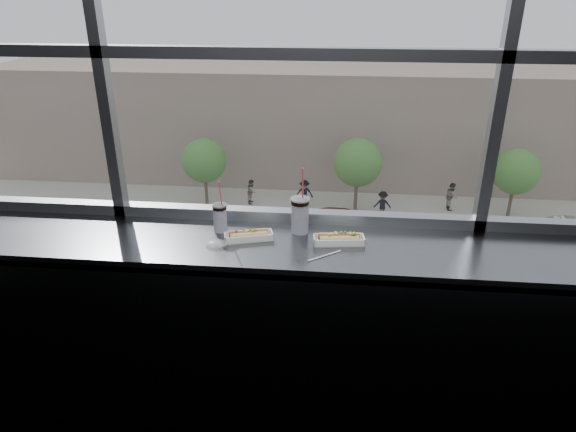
# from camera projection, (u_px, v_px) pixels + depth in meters

# --- Properties ---
(wall_back_lower) EXTENTS (6.00, 0.00, 6.00)m
(wall_back_lower) POSITION_uv_depth(u_px,v_px,m) (294.00, 303.00, 3.10)
(wall_back_lower) COLOR black
(wall_back_lower) RESTS_ON ground
(counter) EXTENTS (6.00, 0.55, 0.06)m
(counter) POSITION_uv_depth(u_px,v_px,m) (290.00, 248.00, 2.64)
(counter) COLOR slate
(counter) RESTS_ON ground
(counter_fascia) EXTENTS (6.00, 0.04, 1.04)m
(counter_fascia) POSITION_uv_depth(u_px,v_px,m) (285.00, 361.00, 2.62)
(counter_fascia) COLOR slate
(counter_fascia) RESTS_ON ground
(hotdog_tray_left) EXTENTS (0.26, 0.15, 0.06)m
(hotdog_tray_left) POSITION_uv_depth(u_px,v_px,m) (249.00, 235.00, 2.65)
(hotdog_tray_left) COLOR white
(hotdog_tray_left) RESTS_ON counter
(hotdog_tray_right) EXTENTS (0.27, 0.12, 0.06)m
(hotdog_tray_right) POSITION_uv_depth(u_px,v_px,m) (339.00, 239.00, 2.61)
(hotdog_tray_right) COLOR white
(hotdog_tray_right) RESTS_ON counter
(soda_cup_left) EXTENTS (0.08, 0.08, 0.29)m
(soda_cup_left) POSITION_uv_depth(u_px,v_px,m) (220.00, 216.00, 2.72)
(soda_cup_left) COLOR white
(soda_cup_left) RESTS_ON counter
(soda_cup_right) EXTENTS (0.10, 0.10, 0.37)m
(soda_cup_right) POSITION_uv_depth(u_px,v_px,m) (300.00, 213.00, 2.70)
(soda_cup_right) COLOR white
(soda_cup_right) RESTS_ON counter
(loose_straw) EXTENTS (0.16, 0.12, 0.01)m
(loose_straw) POSITION_uv_depth(u_px,v_px,m) (325.00, 256.00, 2.49)
(loose_straw) COLOR white
(loose_straw) RESTS_ON counter
(wrapper) EXTENTS (0.11, 0.08, 0.03)m
(wrapper) POSITION_uv_depth(u_px,v_px,m) (217.00, 243.00, 2.59)
(wrapper) COLOR silver
(wrapper) RESTS_ON counter
(plaza_ground) EXTENTS (120.00, 120.00, 0.00)m
(plaza_ground) POSITION_uv_depth(u_px,v_px,m) (336.00, 142.00, 47.29)
(plaza_ground) COLOR #B0AC9A
(plaza_ground) RESTS_ON ground
(street_asphalt) EXTENTS (80.00, 10.00, 0.06)m
(street_asphalt) POSITION_uv_depth(u_px,v_px,m) (329.00, 272.00, 25.98)
(street_asphalt) COLOR black
(street_asphalt) RESTS_ON plaza_ground
(far_sidewalk) EXTENTS (80.00, 6.00, 0.04)m
(far_sidewalk) POSITION_uv_depth(u_px,v_px,m) (332.00, 209.00, 33.24)
(far_sidewalk) COLOR #B0AC9A
(far_sidewalk) RESTS_ON plaza_ground
(far_building) EXTENTS (50.00, 14.00, 8.00)m
(far_building) POSITION_uv_depth(u_px,v_px,m) (337.00, 113.00, 40.66)
(far_building) COLOR gray
(far_building) RESTS_ON plaza_ground
(car_near_c) EXTENTS (2.81, 6.62, 2.20)m
(car_near_c) POSITION_uv_depth(u_px,v_px,m) (349.00, 298.00, 21.80)
(car_near_c) COLOR #B11117
(car_near_c) RESTS_ON street_asphalt
(car_far_b) EXTENTS (2.68, 6.36, 2.12)m
(car_far_b) POSITION_uv_depth(u_px,v_px,m) (345.00, 220.00, 29.09)
(car_far_b) COLOR #98341D
(car_far_b) RESTS_ON street_asphalt
(car_near_d) EXTENTS (3.59, 7.15, 2.29)m
(car_near_d) POSITION_uv_depth(u_px,v_px,m) (472.00, 303.00, 21.31)
(car_near_d) COLOR silver
(car_near_d) RESTS_ON street_asphalt
(car_far_a) EXTENTS (2.62, 5.65, 1.84)m
(car_far_a) POSITION_uv_depth(u_px,v_px,m) (129.00, 213.00, 30.31)
(car_far_a) COLOR #2B2A2A
(car_far_a) RESTS_ON street_asphalt
(car_near_b) EXTENTS (2.73, 6.43, 2.13)m
(car_near_b) POSITION_uv_depth(u_px,v_px,m) (198.00, 290.00, 22.42)
(car_near_b) COLOR black
(car_near_b) RESTS_ON street_asphalt
(pedestrian_d) EXTENTS (0.71, 0.95, 2.14)m
(pedestrian_d) POSITION_uv_depth(u_px,v_px,m) (452.00, 194.00, 32.77)
(pedestrian_d) COLOR #66605B
(pedestrian_d) RESTS_ON far_sidewalk
(pedestrian_a) EXTENTS (0.65, 0.86, 1.94)m
(pedestrian_a) POSITION_uv_depth(u_px,v_px,m) (252.00, 189.00, 33.74)
(pedestrian_a) COLOR #66605B
(pedestrian_a) RESTS_ON far_sidewalk
(pedestrian_b) EXTENTS (0.96, 0.72, 2.17)m
(pedestrian_b) POSITION_uv_depth(u_px,v_px,m) (304.00, 191.00, 33.16)
(pedestrian_b) COLOR #66605B
(pedestrian_b) RESTS_ON far_sidewalk
(pedestrian_c) EXTENTS (0.90, 0.68, 2.03)m
(pedestrian_c) POSITION_uv_depth(u_px,v_px,m) (383.00, 202.00, 31.68)
(pedestrian_c) COLOR #66605B
(pedestrian_c) RESTS_ON far_sidewalk
(tree_left) EXTENTS (2.86, 2.86, 4.46)m
(tree_left) POSITION_uv_depth(u_px,v_px,m) (204.00, 161.00, 32.76)
(tree_left) COLOR #47382B
(tree_left) RESTS_ON far_sidewalk
(tree_center) EXTENTS (3.04, 3.04, 4.74)m
(tree_center) POSITION_uv_depth(u_px,v_px,m) (358.00, 163.00, 31.78)
(tree_center) COLOR #47382B
(tree_center) RESTS_ON far_sidewalk
(tree_right) EXTENTS (2.79, 2.79, 4.36)m
(tree_right) POSITION_uv_depth(u_px,v_px,m) (516.00, 172.00, 31.01)
(tree_right) COLOR #47382B
(tree_right) RESTS_ON far_sidewalk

